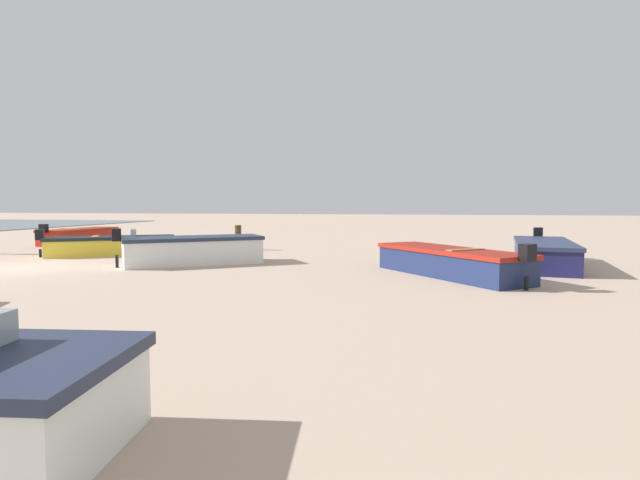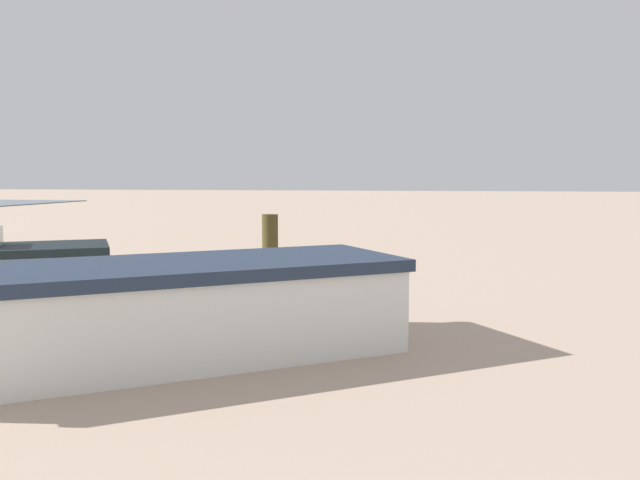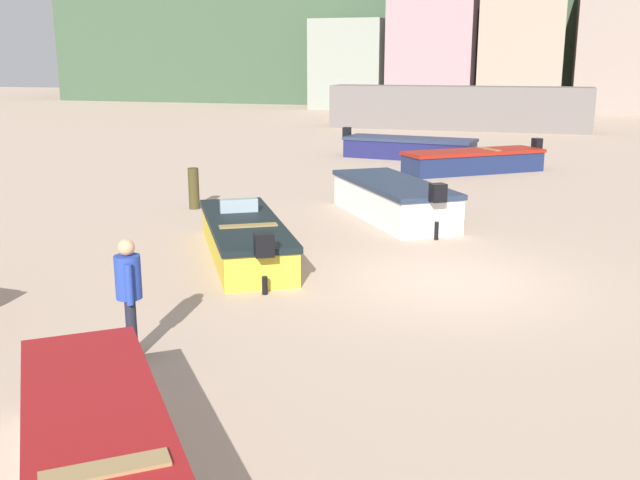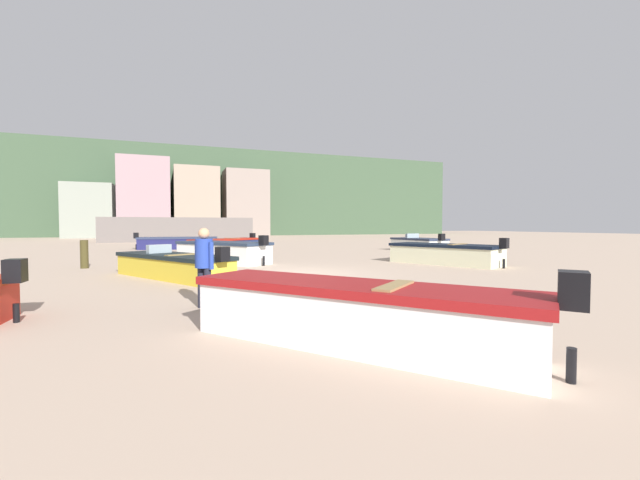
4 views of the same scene
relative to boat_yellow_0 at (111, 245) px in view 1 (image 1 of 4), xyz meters
name	(u,v)px [view 1 (image 1 of 4)]	position (x,y,z in m)	size (l,w,h in m)	color
ground_plane	(23,267)	(4.03, -0.49, -0.39)	(160.00, 160.00, 0.00)	tan
boat_yellow_0	(111,245)	(0.00, 0.00, 0.00)	(3.65, 4.85, 1.07)	gold
boat_navy_1	(450,262)	(3.29, 12.91, 0.01)	(4.93, 4.34, 1.11)	#1A274F
boat_white_2	(193,250)	(2.11, 4.50, 0.09)	(3.97, 4.67, 1.26)	white
boat_red_3	(79,236)	(-4.87, -5.11, 0.01)	(4.72, 1.66, 1.09)	red
boat_navy_4	(544,254)	(0.41, 16.00, 0.03)	(5.59, 2.38, 1.16)	#1D1E51
mooring_post_near_water	(238,238)	(-3.20, 4.11, 0.16)	(0.28, 0.28, 1.10)	#3E371A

